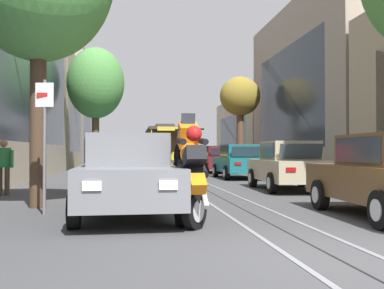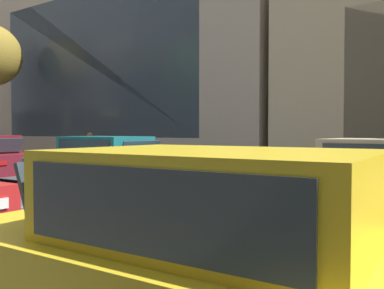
{
  "view_description": "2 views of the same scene",
  "coord_description": "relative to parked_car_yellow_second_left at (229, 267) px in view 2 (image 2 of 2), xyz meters",
  "views": [
    {
      "loc": [
        -2.37,
        -5.16,
        1.25
      ],
      "look_at": [
        0.68,
        18.97,
        1.62
      ],
      "focal_mm": 43.92,
      "sensor_mm": 36.0,
      "label": 1
    },
    {
      "loc": [
        -4.87,
        8.32,
        1.7
      ],
      "look_at": [
        1.52,
        12.72,
        1.46
      ],
      "focal_mm": 38.58,
      "sensor_mm": 36.0,
      "label": 2
    }
  ],
  "objects": [
    {
      "name": "building_facade_right",
      "position": [
        11.72,
        9.99,
        3.21
      ],
      "size": [
        5.76,
        46.51,
        9.9
      ],
      "color": "tan",
      "rests_on": "ground"
    },
    {
      "name": "parked_car_yellow_second_left",
      "position": [
        0.0,
        0.0,
        0.0
      ],
      "size": [
        2.11,
        4.41,
        1.58
      ],
      "color": "gold",
      "rests_on": "ground"
    },
    {
      "name": "parked_car_beige_second_right",
      "position": [
        5.14,
        -0.09,
        0.0
      ],
      "size": [
        2.12,
        4.41,
        1.58
      ],
      "color": "#C1B28E",
      "rests_on": "ground"
    },
    {
      "name": "parked_car_teal_mid_right",
      "position": [
        5.06,
        6.59,
        0.0
      ],
      "size": [
        2.01,
        4.36,
        1.58
      ],
      "color": "#196B70",
      "rests_on": "ground"
    },
    {
      "name": "pedestrian_on_left_pavement",
      "position": [
        7.7,
        10.05,
        0.15
      ],
      "size": [
        0.55,
        0.32,
        1.67
      ],
      "color": "#282D38",
      "rests_on": "ground"
    }
  ]
}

